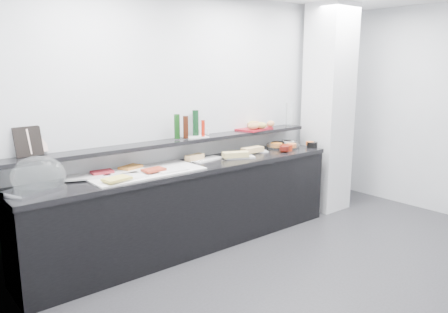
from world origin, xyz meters
TOP-DOWN VIEW (x-y plane):
  - ground at (0.00, 0.00)m, footprint 5.00×5.00m
  - back_wall at (0.00, 2.00)m, footprint 5.00×0.02m
  - column at (1.50, 1.65)m, footprint 0.50×0.50m
  - buffet_cabinet at (-0.70, 1.70)m, footprint 3.60×0.60m
  - counter_top at (-0.70, 1.70)m, footprint 3.62×0.62m
  - wall_shelf at (-0.70, 1.88)m, footprint 3.60×0.25m
  - cloche_base at (-2.27, 1.68)m, footprint 0.50×0.42m
  - cloche_dome at (-2.22, 1.72)m, footprint 0.52×0.43m
  - linen_runner at (-1.24, 1.70)m, footprint 1.13×0.55m
  - platter_meat_a at (-1.78, 1.85)m, footprint 0.40×0.34m
  - food_meat_a at (-1.61, 1.85)m, footprint 0.21×0.15m
  - platter_salmon at (-1.38, 1.78)m, footprint 0.39×0.32m
  - food_salmon at (-1.31, 1.86)m, footprint 0.25×0.21m
  - platter_cheese at (-1.49, 1.59)m, footprint 0.35×0.25m
  - food_cheese at (-1.61, 1.52)m, footprint 0.26×0.19m
  - platter_meat_b at (-1.02, 1.57)m, footprint 0.30×0.21m
  - food_meat_b at (-1.19, 1.61)m, footprint 0.22×0.14m
  - sandwich_plate_left at (-0.41, 1.80)m, footprint 0.41×0.23m
  - sandwich_food_left at (-0.55, 1.83)m, footprint 0.24×0.14m
  - tongs_left at (-0.59, 1.74)m, footprint 0.16×0.03m
  - sandwich_plate_mid at (-0.06, 1.65)m, footprint 0.36×0.27m
  - sandwich_food_mid at (-0.11, 1.66)m, footprint 0.31×0.22m
  - tongs_mid at (-0.24, 1.64)m, footprint 0.14×0.08m
  - sandwich_plate_right at (0.29, 1.79)m, footprint 0.35×0.25m
  - sandwich_food_right at (0.22, 1.74)m, footprint 0.29×0.11m
  - tongs_right at (0.30, 1.70)m, footprint 0.14×0.10m
  - bowl_glass_fruit at (0.62, 1.77)m, footprint 0.20×0.20m
  - fill_glass_fruit at (0.66, 1.78)m, footprint 0.17×0.17m
  - bowl_black_jam at (0.75, 1.83)m, footprint 0.21×0.21m
  - fill_black_jam at (0.90, 1.79)m, footprint 0.14×0.14m
  - bowl_glass_cream at (0.93, 1.81)m, footprint 0.26×0.26m
  - fill_glass_cream at (0.89, 1.79)m, footprint 0.16×0.16m
  - bowl_red_jam at (0.67, 1.61)m, footprint 0.15×0.15m
  - fill_red_jam at (0.57, 1.55)m, footprint 0.13×0.13m
  - bowl_glass_salmon at (0.82, 1.63)m, footprint 0.18×0.18m
  - fill_glass_salmon at (0.79, 1.63)m, footprint 0.13×0.13m
  - bowl_black_fruit at (1.07, 1.54)m, footprint 0.15×0.15m
  - fill_black_fruit at (1.07, 1.58)m, footprint 0.13×0.13m
  - framed_print at (-2.20, 1.97)m, footprint 0.24×0.10m
  - print_art at (-2.12, 1.99)m, footprint 0.18×0.10m
  - condiment_tray at (-0.50, 1.87)m, footprint 0.28×0.20m
  - bottle_green_a at (-0.74, 1.88)m, footprint 0.08×0.08m
  - bottle_brown at (-0.66, 1.84)m, footprint 0.07×0.07m
  - bottle_green_b at (-0.46, 1.94)m, footprint 0.08×0.08m
  - bottle_hot at (-0.44, 1.82)m, footprint 0.05×0.05m
  - shaker_salt at (-0.32, 1.89)m, footprint 0.04×0.04m
  - shaker_pepper at (-0.42, 1.92)m, footprint 0.04×0.04m
  - bread_tray at (0.40, 1.91)m, footprint 0.47×0.37m
  - bread_roll_n at (0.43, 1.96)m, footprint 0.16×0.13m
  - bread_roll_ne at (0.44, 1.92)m, footprint 0.15×0.10m
  - bread_roll_sw at (0.30, 1.81)m, footprint 0.16×0.12m
  - bread_roll_s at (0.42, 1.81)m, footprint 0.17×0.14m
  - bread_roll_se at (0.61, 1.84)m, footprint 0.14×0.11m
  - bread_roll_midw at (0.41, 1.88)m, footprint 0.16×0.12m
  - bread_roll_mide at (0.43, 1.90)m, footprint 0.14×0.11m
  - carafe at (0.97, 1.85)m, footprint 0.11×0.11m

SIDE VIEW (x-z plane):
  - ground at x=0.00m, z-range 0.00..0.00m
  - buffet_cabinet at x=-0.70m, z-range 0.00..0.85m
  - counter_top at x=-0.70m, z-range 0.85..0.90m
  - linen_runner at x=-1.24m, z-range 0.90..0.91m
  - sandwich_plate_left at x=-0.41m, z-range 0.90..0.91m
  - sandwich_plate_mid at x=-0.06m, z-range 0.90..0.91m
  - sandwich_plate_right at x=0.29m, z-range 0.90..0.91m
  - tongs_left at x=-0.59m, z-range 0.91..0.92m
  - tongs_mid at x=-0.24m, z-range 0.91..0.92m
  - tongs_right at x=0.30m, z-range 0.92..0.92m
  - cloche_base at x=-2.27m, z-range 0.90..0.94m
  - platter_meat_a at x=-1.78m, z-range 0.92..0.93m
  - platter_salmon at x=-1.38m, z-range 0.92..0.93m
  - platter_cheese at x=-1.49m, z-range 0.92..0.93m
  - platter_meat_b at x=-1.02m, z-range 0.92..0.93m
  - bowl_glass_fruit at x=0.62m, z-range 0.90..0.97m
  - bowl_black_jam at x=0.75m, z-range 0.90..0.97m
  - bowl_glass_cream at x=0.93m, z-range 0.90..0.97m
  - bowl_red_jam at x=0.67m, z-range 0.90..0.97m
  - bowl_glass_salmon at x=0.82m, z-range 0.90..0.97m
  - bowl_black_fruit at x=1.07m, z-range 0.90..0.97m
  - food_meat_a at x=-1.61m, z-range 0.93..0.95m
  - food_salmon at x=-1.31m, z-range 0.93..0.95m
  - food_cheese at x=-1.61m, z-range 0.93..0.95m
  - food_meat_b at x=-1.19m, z-range 0.93..0.95m
  - sandwich_food_left at x=-0.55m, z-range 0.91..0.97m
  - sandwich_food_mid at x=-0.11m, z-range 0.91..0.97m
  - sandwich_food_right at x=0.22m, z-range 0.91..0.97m
  - fill_glass_fruit at x=0.66m, z-range 0.92..0.97m
  - fill_black_jam at x=0.90m, z-range 0.92..0.97m
  - fill_glass_cream at x=0.89m, z-range 0.92..0.97m
  - fill_red_jam at x=0.57m, z-range 0.92..0.97m
  - fill_glass_salmon at x=0.79m, z-range 0.92..0.97m
  - fill_black_fruit at x=1.07m, z-range 0.92..0.97m
  - cloche_dome at x=-2.22m, z-range 0.86..1.20m
  - wall_shelf at x=-0.70m, z-range 1.11..1.15m
  - condiment_tray at x=-0.50m, z-range 1.15..1.16m
  - bread_tray at x=0.40m, z-range 1.15..1.17m
  - shaker_salt at x=-0.32m, z-range 1.16..1.23m
  - shaker_pepper at x=-0.42m, z-range 1.16..1.23m
  - bread_roll_n at x=0.43m, z-range 1.17..1.25m
  - bread_roll_ne at x=0.44m, z-range 1.17..1.25m
  - bread_roll_sw at x=0.30m, z-range 1.17..1.25m
  - bread_roll_s at x=0.42m, z-range 1.17..1.25m
  - bread_roll_se at x=0.61m, z-range 1.17..1.25m
  - bread_roll_midw at x=0.41m, z-range 1.17..1.25m
  - bread_roll_mide at x=0.43m, z-range 1.17..1.25m
  - bottle_hot at x=-0.44m, z-range 1.16..1.34m
  - framed_print at x=-2.20m, z-range 1.15..1.41m
  - print_art at x=-2.12m, z-range 1.17..1.39m
  - bottle_brown at x=-0.66m, z-range 1.16..1.40m
  - bottle_green_a at x=-0.74m, z-range 1.16..1.42m
  - carafe at x=0.97m, z-range 1.15..1.45m
  - bottle_green_b at x=-0.46m, z-range 1.16..1.44m
  - back_wall at x=0.00m, z-range 0.00..2.70m
  - column at x=1.50m, z-range 0.00..2.70m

